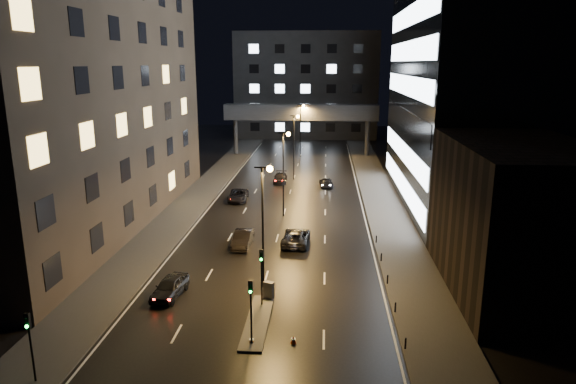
# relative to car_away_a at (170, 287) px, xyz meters

# --- Properties ---
(ground) EXTENTS (160.00, 160.00, 0.00)m
(ground) POSITION_rel_car_away_a_xyz_m (7.12, 34.32, -0.78)
(ground) COLOR black
(ground) RESTS_ON ground
(sidewalk_left) EXTENTS (5.00, 110.00, 0.15)m
(sidewalk_left) POSITION_rel_car_away_a_xyz_m (-5.38, 29.32, -0.71)
(sidewalk_left) COLOR #383533
(sidewalk_left) RESTS_ON ground
(sidewalk_right) EXTENTS (5.00, 110.00, 0.15)m
(sidewalk_right) POSITION_rel_car_away_a_xyz_m (19.62, 29.32, -0.71)
(sidewalk_right) COLOR #383533
(sidewalk_right) RESTS_ON ground
(building_left) EXTENTS (15.00, 48.00, 40.00)m
(building_left) POSITION_rel_car_away_a_xyz_m (-15.38, 18.32, 19.22)
(building_left) COLOR #2D2319
(building_left) RESTS_ON ground
(building_right_low) EXTENTS (10.00, 18.00, 12.00)m
(building_right_low) POSITION_rel_car_away_a_xyz_m (27.12, 3.32, 5.22)
(building_right_low) COLOR black
(building_right_low) RESTS_ON ground
(building_right_glass) EXTENTS (20.00, 36.00, 45.00)m
(building_right_glass) POSITION_rel_car_away_a_xyz_m (32.12, 30.32, 21.72)
(building_right_glass) COLOR black
(building_right_glass) RESTS_ON ground
(building_far) EXTENTS (34.00, 14.00, 25.00)m
(building_far) POSITION_rel_car_away_a_xyz_m (7.12, 92.32, 11.72)
(building_far) COLOR #333335
(building_far) RESTS_ON ground
(skybridge) EXTENTS (30.00, 3.00, 10.00)m
(skybridge) POSITION_rel_car_away_a_xyz_m (7.12, 64.32, 7.55)
(skybridge) COLOR #333335
(skybridge) RESTS_ON ground
(median_island) EXTENTS (1.60, 8.00, 0.15)m
(median_island) POSITION_rel_car_away_a_xyz_m (7.42, -3.68, -0.71)
(median_island) COLOR #383533
(median_island) RESTS_ON ground
(traffic_signal_near) EXTENTS (0.28, 0.34, 4.40)m
(traffic_signal_near) POSITION_rel_car_away_a_xyz_m (7.42, -1.19, 2.31)
(traffic_signal_near) COLOR black
(traffic_signal_near) RESTS_ON median_island
(traffic_signal_far) EXTENTS (0.28, 0.34, 4.40)m
(traffic_signal_far) POSITION_rel_car_away_a_xyz_m (7.42, -6.69, 2.31)
(traffic_signal_far) COLOR black
(traffic_signal_far) RESTS_ON median_island
(traffic_signal_corner) EXTENTS (0.28, 0.34, 4.40)m
(traffic_signal_corner) POSITION_rel_car_away_a_xyz_m (-4.38, -11.69, 2.16)
(traffic_signal_corner) COLOR black
(traffic_signal_corner) RESTS_ON ground
(bollard_row) EXTENTS (0.12, 25.12, 0.90)m
(bollard_row) POSITION_rel_car_away_a_xyz_m (17.32, 0.82, -0.33)
(bollard_row) COLOR black
(bollard_row) RESTS_ON ground
(streetlight_near) EXTENTS (1.45, 0.50, 10.15)m
(streetlight_near) POSITION_rel_car_away_a_xyz_m (7.28, 2.32, 5.71)
(streetlight_near) COLOR black
(streetlight_near) RESTS_ON ground
(streetlight_mid_a) EXTENTS (1.45, 0.50, 10.15)m
(streetlight_mid_a) POSITION_rel_car_away_a_xyz_m (7.28, 22.32, 5.71)
(streetlight_mid_a) COLOR black
(streetlight_mid_a) RESTS_ON ground
(streetlight_mid_b) EXTENTS (1.45, 0.50, 10.15)m
(streetlight_mid_b) POSITION_rel_car_away_a_xyz_m (7.28, 42.32, 5.71)
(streetlight_mid_b) COLOR black
(streetlight_mid_b) RESTS_ON ground
(streetlight_far) EXTENTS (1.45, 0.50, 10.15)m
(streetlight_far) POSITION_rel_car_away_a_xyz_m (7.28, 62.32, 5.71)
(streetlight_far) COLOR black
(streetlight_far) RESTS_ON ground
(car_away_a) EXTENTS (2.41, 4.80, 1.57)m
(car_away_a) POSITION_rel_car_away_a_xyz_m (0.00, 0.00, 0.00)
(car_away_a) COLOR black
(car_away_a) RESTS_ON ground
(car_away_b) EXTENTS (1.73, 4.83, 1.58)m
(car_away_b) POSITION_rel_car_away_a_xyz_m (3.93, 11.66, 0.01)
(car_away_b) COLOR black
(car_away_b) RESTS_ON ground
(car_away_c) EXTENTS (2.75, 5.41, 1.47)m
(car_away_c) POSITION_rel_car_away_a_xyz_m (0.52, 28.97, -0.05)
(car_away_c) COLOR black
(car_away_c) RESTS_ON ground
(car_away_d) EXTENTS (2.09, 4.92, 1.42)m
(car_away_d) POSITION_rel_car_away_a_xyz_m (5.20, 40.14, -0.08)
(car_away_d) COLOR black
(car_away_d) RESTS_ON ground
(car_toward_a) EXTENTS (2.88, 5.72, 1.55)m
(car_toward_a) POSITION_rel_car_away_a_xyz_m (9.20, 12.67, -0.01)
(car_toward_a) COLOR black
(car_toward_a) RESTS_ON ground
(car_toward_b) EXTENTS (2.21, 4.61, 1.30)m
(car_toward_b) POSITION_rel_car_away_a_xyz_m (12.23, 37.93, -0.14)
(car_toward_b) COLOR black
(car_toward_b) RESTS_ON ground
(utility_cabinet) EXTENTS (0.89, 0.72, 1.31)m
(utility_cabinet) POSITION_rel_car_away_a_xyz_m (7.82, 0.02, 0.02)
(utility_cabinet) COLOR #4F4E51
(utility_cabinet) RESTS_ON median_island
(cone_a) EXTENTS (0.42, 0.42, 0.45)m
(cone_a) POSITION_rel_car_away_a_xyz_m (7.41, -6.51, -0.56)
(cone_a) COLOR orange
(cone_a) RESTS_ON ground
(cone_b) EXTENTS (0.52, 0.52, 0.53)m
(cone_b) POSITION_rel_car_away_a_xyz_m (10.12, -6.30, -0.52)
(cone_b) COLOR #E4450C
(cone_b) RESTS_ON ground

